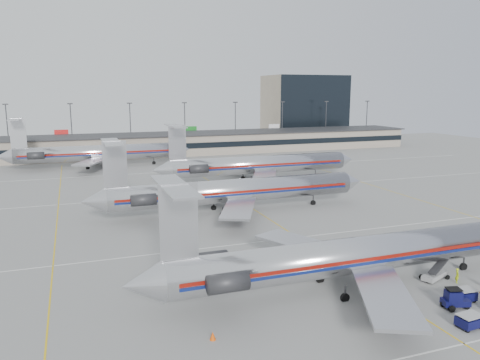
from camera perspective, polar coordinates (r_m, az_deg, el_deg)
name	(u,v)px	position (r m, az deg, el deg)	size (l,w,h in m)	color
ground	(338,263)	(54.19, 11.88, -9.91)	(260.00, 260.00, 0.00)	gray
apron_markings	(298,237)	(62.40, 7.04, -6.96)	(160.00, 0.15, 0.02)	silver
terminal	(167,144)	(144.33, -8.90, 4.39)	(162.00, 17.00, 6.25)	gray
light_mast_row	(158,123)	(157.60, -9.95, 6.87)	(163.60, 0.40, 15.28)	#38383D
distant_building	(304,107)	(192.86, 7.80, 8.79)	(30.00, 20.00, 25.00)	tan
jet_foreground	(350,255)	(46.80, 13.32, -8.93)	(44.60, 26.26, 11.68)	silver
jet_second_row	(230,191)	(73.54, -1.23, -1.31)	(46.37, 27.30, 12.14)	silver
jet_third_row	(256,164)	(99.18, 1.99, 1.91)	(45.70, 28.11, 12.50)	silver
jet_back_row	(95,153)	(123.05, -17.23, 3.20)	(46.75, 28.75, 12.78)	silver
tug_left	(399,317)	(41.83, 18.77, -15.58)	(2.22, 1.38, 1.69)	#0A0B3A
tug_center	(454,299)	(46.63, 24.68, -13.07)	(2.56, 1.75, 1.90)	#0A0B3A
cart_inner	(463,295)	(48.52, 25.56, -12.51)	(2.14, 1.54, 1.17)	#0A0B3A
cart_outer	(470,321)	(43.80, 26.20, -15.14)	(2.12, 1.54, 1.14)	#0A0B3A
belt_loader	(435,274)	(52.65, 22.70, -10.51)	(4.14, 2.46, 2.13)	#999999
ramp_worker_near	(457,276)	(52.53, 24.96, -10.52)	(0.55, 0.36, 1.52)	#C0DB14
cone_left	(213,336)	(38.15, -3.35, -18.43)	(0.49, 0.49, 0.67)	#E44C07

